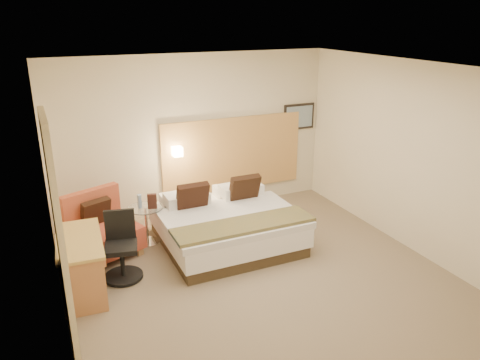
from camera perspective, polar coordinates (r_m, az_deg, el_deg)
name	(u,v)px	position (r m, az deg, el deg)	size (l,w,h in m)	color
floor	(260,278)	(6.31, 2.42, -11.89)	(4.80, 5.00, 0.02)	#806E56
ceiling	(263,68)	(5.40, 2.84, 13.50)	(4.80, 5.00, 0.02)	white
wall_back	(194,135)	(7.93, -5.62, 5.44)	(4.80, 0.02, 2.70)	beige
wall_front	(410,284)	(3.86, 20.00, -11.80)	(4.80, 0.02, 2.70)	beige
wall_left	(51,215)	(5.16, -22.08, -3.92)	(0.02, 5.00, 2.70)	beige
wall_right	(413,158)	(7.09, 20.30, 2.55)	(0.02, 5.00, 2.70)	beige
headboard_panel	(233,154)	(8.25, -0.82, 3.20)	(2.60, 0.04, 1.30)	tan
art_frame	(299,117)	(8.71, 7.19, 7.68)	(0.62, 0.03, 0.47)	black
art_canvas	(299,117)	(8.70, 7.26, 7.66)	(0.54, 0.01, 0.39)	#768DA2
lamp_arm	(176,150)	(7.80, -7.79, 3.59)	(0.02, 0.02, 0.12)	silver
lamp_shade	(177,151)	(7.75, -7.66, 3.47)	(0.15, 0.15, 0.15)	#FFEDC6
curtain	(59,235)	(4.99, -21.15, -6.28)	(0.06, 0.90, 2.42)	beige
bottle_a	(140,201)	(7.04, -12.14, -2.55)	(0.06, 0.06, 0.21)	#91B4E0
menu_folder	(152,201)	(6.97, -10.66, -2.56)	(0.13, 0.05, 0.23)	#371C16
bed	(226,224)	(7.04, -1.73, -5.39)	(1.98, 1.89, 0.95)	#3D2F1E
lounge_chair	(102,231)	(6.97, -16.49, -5.96)	(1.09, 1.03, 0.93)	tan
side_table	(146,223)	(7.17, -11.34, -5.18)	(0.64, 0.64, 0.58)	white
desk	(82,250)	(6.08, -18.70, -8.07)	(0.61, 1.19, 0.72)	tan
desk_chair	(122,252)	(6.33, -14.23, -8.45)	(0.60, 0.60, 0.89)	black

